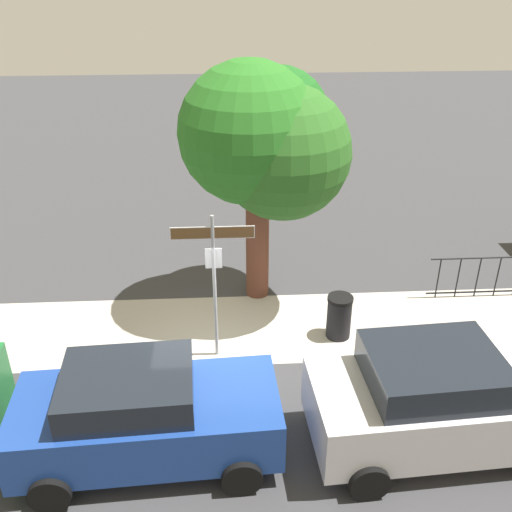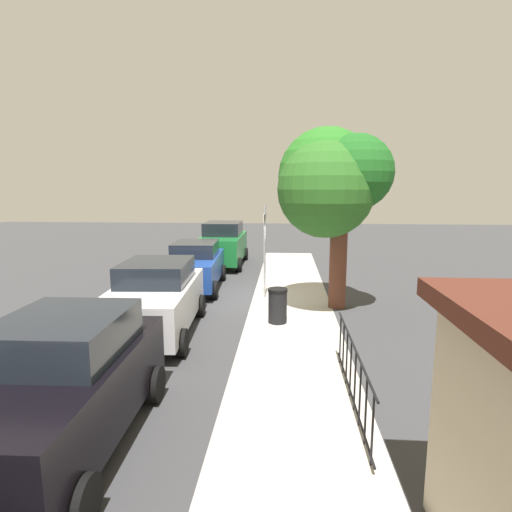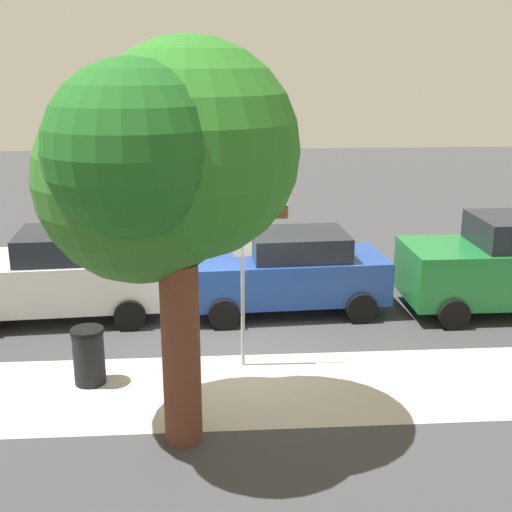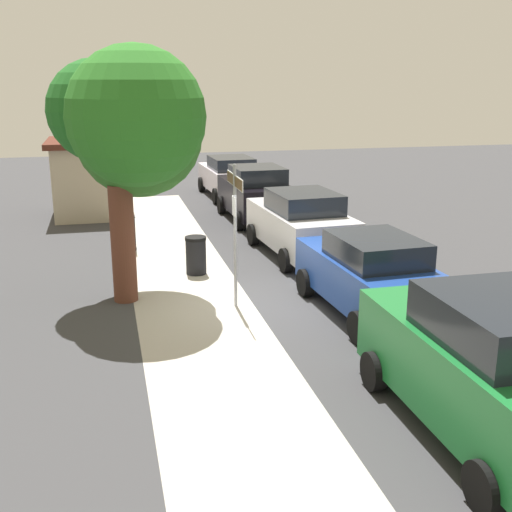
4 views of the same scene
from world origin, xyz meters
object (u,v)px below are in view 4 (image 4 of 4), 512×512
object	(u,v)px
car_green	(489,366)
car_black	(256,193)
shade_tree	(130,123)
car_silver	(301,223)
utility_shed	(84,177)
trash_bin	(196,255)
car_blue	(370,274)
street_sign	(235,209)
car_white	(230,176)

from	to	relation	value
car_green	car_black	world-z (taller)	car_green
car_green	car_black	size ratio (longest dim) A/B	1.09
shade_tree	car_black	bearing A→B (deg)	-31.85
car_silver	utility_shed	distance (m)	9.36
shade_tree	trash_bin	world-z (taller)	shade_tree
car_blue	car_black	xyz separation A→B (m)	(9.60, 0.17, 0.08)
street_sign	car_blue	world-z (taller)	street_sign
shade_tree	trash_bin	xyz separation A→B (m)	(1.45, -1.55, -3.44)
car_black	trash_bin	xyz separation A→B (m)	(-5.86, 2.99, -0.48)
car_black	utility_shed	size ratio (longest dim) A/B	1.21
car_silver	car_black	distance (m)	4.81
shade_tree	car_blue	bearing A→B (deg)	-115.95
car_blue	street_sign	bearing A→B (deg)	64.08
shade_tree	car_green	distance (m)	8.83
car_white	utility_shed	distance (m)	6.43
car_silver	car_white	bearing A→B (deg)	-2.85
street_sign	car_silver	world-z (taller)	street_sign
trash_bin	car_green	bearing A→B (deg)	-161.57
car_white	car_black	bearing A→B (deg)	177.46
car_white	utility_shed	size ratio (longest dim) A/B	1.32
street_sign	car_white	xyz separation A→B (m)	(13.27, -2.52, -1.32)
trash_bin	utility_shed	bearing A→B (deg)	19.48
car_silver	car_white	distance (m)	9.60
street_sign	car_silver	distance (m)	4.70
utility_shed	trash_bin	distance (m)	8.74
street_sign	utility_shed	bearing A→B (deg)	17.45
car_blue	utility_shed	world-z (taller)	utility_shed
shade_tree	street_sign	bearing A→B (deg)	-119.69
car_black	shade_tree	bearing A→B (deg)	146.69
street_sign	car_black	world-z (taller)	street_sign
street_sign	shade_tree	xyz separation A→B (m)	(1.17, 2.05, 1.73)
car_silver	car_white	xyz separation A→B (m)	(9.60, 0.12, -0.06)
car_black	car_white	world-z (taller)	car_black
car_green	trash_bin	size ratio (longest dim) A/B	4.65
car_black	car_white	bearing A→B (deg)	-1.75
trash_bin	car_black	bearing A→B (deg)	-27.04
car_green	car_blue	world-z (taller)	car_green
shade_tree	utility_shed	world-z (taller)	shade_tree
street_sign	trash_bin	size ratio (longest dim) A/B	3.21
car_blue	car_green	bearing A→B (deg)	173.19
utility_shed	trash_bin	size ratio (longest dim) A/B	3.49
utility_shed	car_blue	bearing A→B (deg)	-153.06
shade_tree	car_green	xyz separation A→B (m)	(-7.10, -4.39, -2.89)
shade_tree	car_blue	distance (m)	6.06
trash_bin	car_white	bearing A→B (deg)	-15.80
shade_tree	car_blue	world-z (taller)	shade_tree
car_silver	trash_bin	distance (m)	3.34
car_black	trash_bin	bearing A→B (deg)	151.50
car_green	car_black	distance (m)	14.41
street_sign	trash_bin	distance (m)	3.16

